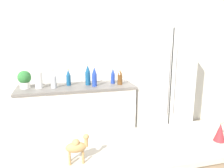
# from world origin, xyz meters

# --- Properties ---
(wall_back) EXTENTS (8.00, 0.06, 2.55)m
(wall_back) POSITION_xyz_m (0.00, 2.73, 1.27)
(wall_back) COLOR silver
(wall_back) RESTS_ON ground_plane
(back_counter) EXTENTS (1.75, 0.63, 0.90)m
(back_counter) POSITION_xyz_m (-0.50, 2.40, 0.45)
(back_counter) COLOR silver
(back_counter) RESTS_ON ground_plane
(refrigerator) EXTENTS (0.86, 0.76, 1.80)m
(refrigerator) POSITION_xyz_m (0.84, 2.31, 0.90)
(refrigerator) COLOR silver
(refrigerator) RESTS_ON ground_plane
(potted_plant) EXTENTS (0.19, 0.19, 0.26)m
(potted_plant) POSITION_xyz_m (-1.24, 2.44, 1.04)
(potted_plant) COLOR silver
(potted_plant) RESTS_ON back_counter
(paper_towel_roll) EXTENTS (0.11, 0.11, 0.24)m
(paper_towel_roll) POSITION_xyz_m (-1.04, 2.40, 1.02)
(paper_towel_roll) COLOR white
(paper_towel_roll) RESTS_ON back_counter
(back_bottle_0) EXTENTS (0.08, 0.08, 0.26)m
(back_bottle_0) POSITION_xyz_m (0.17, 2.32, 1.02)
(back_bottle_0) COLOR brown
(back_bottle_0) RESTS_ON back_counter
(back_bottle_1) EXTENTS (0.08, 0.08, 0.32)m
(back_bottle_1) POSITION_xyz_m (-0.32, 2.42, 1.05)
(back_bottle_1) COLOR navy
(back_bottle_1) RESTS_ON back_counter
(back_bottle_2) EXTENTS (0.07, 0.07, 0.25)m
(back_bottle_2) POSITION_xyz_m (0.09, 2.43, 1.02)
(back_bottle_2) COLOR navy
(back_bottle_2) RESTS_ON back_counter
(back_bottle_3) EXTENTS (0.08, 0.08, 0.27)m
(back_bottle_3) POSITION_xyz_m (-0.83, 2.35, 1.03)
(back_bottle_3) COLOR #B2B7BC
(back_bottle_3) RESTS_ON back_counter
(back_bottle_4) EXTENTS (0.07, 0.07, 0.30)m
(back_bottle_4) POSITION_xyz_m (-0.23, 2.31, 1.04)
(back_bottle_4) COLOR navy
(back_bottle_4) RESTS_ON back_counter
(back_bottle_5) EXTENTS (0.07, 0.07, 0.25)m
(back_bottle_5) POSITION_xyz_m (-0.61, 2.46, 1.02)
(back_bottle_5) COLOR navy
(back_bottle_5) RESTS_ON back_counter
(camel_figurine) EXTENTS (0.13, 0.06, 0.16)m
(camel_figurine) POSITION_xyz_m (-0.71, 0.22, 1.06)
(camel_figurine) COLOR #A87F4C
(camel_figurine) RESTS_ON bar_counter
(wise_man_figurine_crimson) EXTENTS (0.07, 0.07, 0.17)m
(wise_man_figurine_crimson) POSITION_xyz_m (0.22, 0.23, 1.04)
(wise_man_figurine_crimson) COLOR maroon
(wise_man_figurine_crimson) RESTS_ON bar_counter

